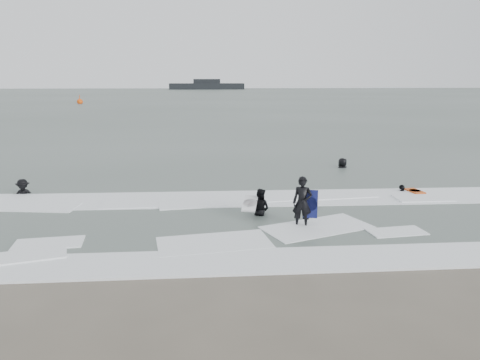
{
  "coord_description": "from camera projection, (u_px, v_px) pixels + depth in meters",
  "views": [
    {
      "loc": [
        -1.1,
        -12.82,
        5.16
      ],
      "look_at": [
        0.0,
        5.0,
        1.1
      ],
      "focal_mm": 35.0,
      "sensor_mm": 36.0,
      "label": 1
    }
  ],
  "objects": [
    {
      "name": "surfer_right_near",
      "position": [
        402.0,
        193.0,
        20.8
      ],
      "size": [
        0.96,
        0.64,
        1.52
      ],
      "primitive_type": "imported",
      "rotation": [
        0.0,
        0.0,
        -2.81
      ],
      "color": "black",
      "rests_on": "ground"
    },
    {
      "name": "sea",
      "position": [
        216.0,
        101.0,
        91.54
      ],
      "size": [
        320.0,
        320.0,
        0.0
      ],
      "primitive_type": "plane",
      "color": "#47544C",
      "rests_on": "ground"
    },
    {
      "name": "ground",
      "position": [
        251.0,
        254.0,
        13.69
      ],
      "size": [
        320.0,
        320.0,
        0.0
      ],
      "primitive_type": "plane",
      "color": "brown",
      "rests_on": "ground"
    },
    {
      "name": "bodyboards",
      "position": [
        332.0,
        199.0,
        17.86
      ],
      "size": [
        8.25,
        5.03,
        1.25
      ],
      "color": "#0F1346",
      "rests_on": "ground"
    },
    {
      "name": "vessel_horizon",
      "position": [
        207.0,
        86.0,
        158.47
      ],
      "size": [
        25.23,
        4.51,
        3.42
      ],
      "color": "black",
      "rests_on": "ground"
    },
    {
      "name": "surfer_right_far",
      "position": [
        342.0,
        168.0,
        26.11
      ],
      "size": [
        1.0,
        0.84,
        1.74
      ],
      "primitive_type": "imported",
      "rotation": [
        0.0,
        0.0,
        -2.74
      ],
      "color": "black",
      "rests_on": "ground"
    },
    {
      "name": "surfer_wading",
      "position": [
        260.0,
        216.0,
        17.42
      ],
      "size": [
        0.98,
        0.94,
        1.59
      ],
      "primitive_type": "imported",
      "rotation": [
        0.0,
        0.0,
        2.53
      ],
      "color": "black",
      "rests_on": "ground"
    },
    {
      "name": "surf_foam",
      "position": [
        242.0,
        216.0,
        17.28
      ],
      "size": [
        30.03,
        9.06,
        0.09
      ],
      "color": "white",
      "rests_on": "ground"
    },
    {
      "name": "surfer_centre",
      "position": [
        302.0,
        228.0,
        16.06
      ],
      "size": [
        0.77,
        0.62,
        1.81
      ],
      "primitive_type": "imported",
      "rotation": [
        0.0,
        0.0,
        -0.33
      ],
      "color": "black",
      "rests_on": "ground"
    },
    {
      "name": "surfer_breaker",
      "position": [
        24.0,
        195.0,
        20.34
      ],
      "size": [
        1.12,
        0.78,
        1.57
      ],
      "primitive_type": "imported",
      "rotation": [
        0.0,
        0.0,
        0.21
      ],
      "color": "black",
      "rests_on": "ground"
    },
    {
      "name": "buoy",
      "position": [
        80.0,
        102.0,
        81.85
      ],
      "size": [
        1.0,
        1.0,
        1.65
      ],
      "color": "#DA4609",
      "rests_on": "ground"
    }
  ]
}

